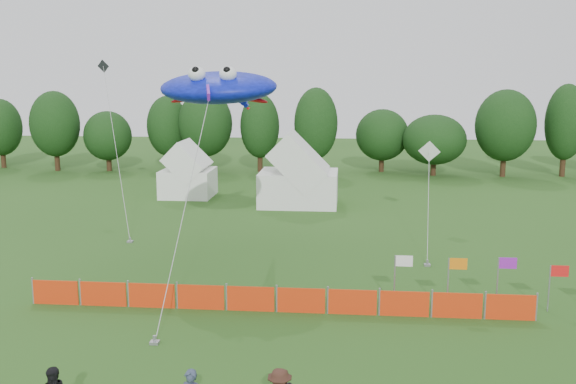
# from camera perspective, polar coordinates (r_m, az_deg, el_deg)

# --- Properties ---
(treeline) EXTENTS (104.57, 8.78, 8.36)m
(treeline) POSITION_cam_1_polar(r_m,az_deg,el_deg) (60.87, 4.99, 5.55)
(treeline) COLOR #382314
(treeline) RESTS_ON ground
(tent_left) EXTENTS (3.90, 3.90, 3.44)m
(tent_left) POSITION_cam_1_polar(r_m,az_deg,el_deg) (49.84, -8.88, 1.59)
(tent_left) COLOR white
(tent_left) RESTS_ON ground
(tent_right) EXTENTS (5.64, 4.51, 3.98)m
(tent_right) POSITION_cam_1_polar(r_m,az_deg,el_deg) (45.92, 0.96, 1.31)
(tent_right) COLOR white
(tent_right) RESTS_ON ground
(barrier_fence) EXTENTS (19.90, 0.06, 1.00)m
(barrier_fence) POSITION_cam_1_polar(r_m,az_deg,el_deg) (25.54, -1.12, -9.54)
(barrier_fence) COLOR red
(barrier_fence) RESTS_ON ground
(flag_row) EXTENTS (10.73, 0.84, 2.30)m
(flag_row) POSITION_cam_1_polar(r_m,az_deg,el_deg) (26.91, 20.60, -7.09)
(flag_row) COLOR gray
(flag_row) RESTS_ON ground
(stingray_kite) EXTENTS (6.42, 17.38, 9.65)m
(stingray_kite) POSITION_cam_1_polar(r_m,az_deg,el_deg) (31.10, -6.02, 9.19)
(stingray_kite) COLOR #0F1EDC
(stingray_kite) RESTS_ON ground
(small_kite_white) EXTENTS (1.80, 9.23, 5.29)m
(small_kite_white) POSITION_cam_1_polar(r_m,az_deg,el_deg) (38.12, 12.41, 1.45)
(small_kite_white) COLOR white
(small_kite_white) RESTS_ON ground
(small_kite_dark) EXTENTS (5.58, 10.42, 10.29)m
(small_kite_dark) POSITION_cam_1_polar(r_m,az_deg,el_deg) (42.69, -15.32, 5.56)
(small_kite_dark) COLOR black
(small_kite_dark) RESTS_ON ground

